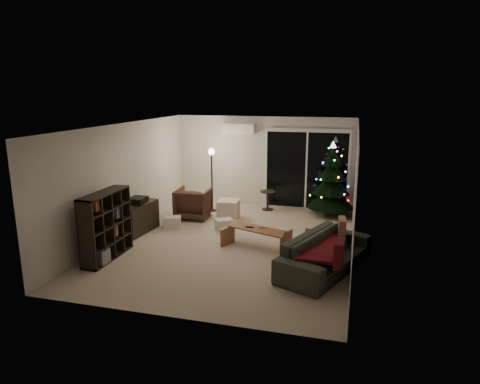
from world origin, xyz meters
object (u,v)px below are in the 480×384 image
object	(u,v)px
coffee_table	(256,238)
media_cabinet	(139,218)
christmas_tree	(331,179)
armchair	(193,203)
bookshelf	(99,225)
sofa	(326,253)

from	to	relation	value
coffee_table	media_cabinet	bearing A→B (deg)	-164.42
christmas_tree	armchair	bearing A→B (deg)	-161.41
christmas_tree	media_cabinet	bearing A→B (deg)	-148.79
armchair	coffee_table	distance (m)	2.61
armchair	coffee_table	world-z (taller)	armchair
bookshelf	christmas_tree	size ratio (longest dim) A/B	0.68
sofa	coffee_table	size ratio (longest dim) A/B	1.72
bookshelf	coffee_table	xyz separation A→B (m)	(2.83, 1.33, -0.45)
armchair	coffee_table	bearing A→B (deg)	137.43
christmas_tree	coffee_table	bearing A→B (deg)	-115.82
bookshelf	armchair	size ratio (longest dim) A/B	1.55
coffee_table	bookshelf	bearing A→B (deg)	-134.29
bookshelf	armchair	bearing A→B (deg)	57.64
sofa	coffee_table	bearing A→B (deg)	82.57
coffee_table	christmas_tree	xyz separation A→B (m)	(1.34, 2.77, 0.77)
sofa	christmas_tree	xyz separation A→B (m)	(-0.13, 3.60, 0.64)
media_cabinet	christmas_tree	bearing A→B (deg)	36.91
media_cabinet	armchair	world-z (taller)	armchair
media_cabinet	christmas_tree	size ratio (longest dim) A/B	0.56
bookshelf	christmas_tree	distance (m)	5.85
bookshelf	christmas_tree	bearing A→B (deg)	27.25
sofa	christmas_tree	size ratio (longest dim) A/B	1.16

